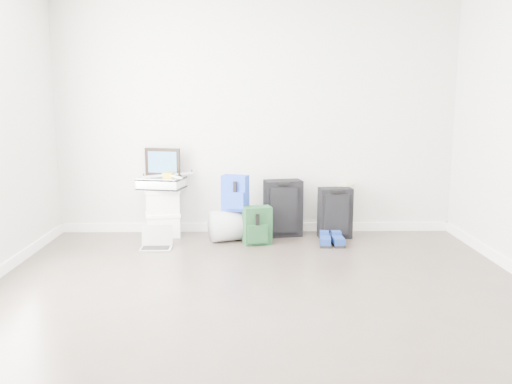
{
  "coord_description": "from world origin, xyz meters",
  "views": [
    {
      "loc": [
        -0.1,
        -3.64,
        1.52
      ],
      "look_at": [
        -0.01,
        1.9,
        0.57
      ],
      "focal_mm": 38.0,
      "sensor_mm": 36.0,
      "label": 1
    }
  ],
  "objects_px": {
    "duffel_bag": "(235,225)",
    "large_suitcase": "(283,208)",
    "laptop": "(156,243)",
    "carry_on": "(335,213)",
    "briefcase": "(162,183)",
    "boxes_stack": "(163,213)"
  },
  "relations": [
    {
      "from": "carry_on",
      "to": "laptop",
      "type": "relative_size",
      "value": 1.74
    },
    {
      "from": "duffel_bag",
      "to": "large_suitcase",
      "type": "distance_m",
      "value": 0.58
    },
    {
      "from": "carry_on",
      "to": "laptop",
      "type": "distance_m",
      "value": 1.96
    },
    {
      "from": "carry_on",
      "to": "laptop",
      "type": "xyz_separation_m",
      "value": [
        -1.91,
        -0.4,
        -0.22
      ]
    },
    {
      "from": "briefcase",
      "to": "carry_on",
      "type": "bearing_deg",
      "value": 9.57
    },
    {
      "from": "duffel_bag",
      "to": "laptop",
      "type": "distance_m",
      "value": 0.88
    },
    {
      "from": "large_suitcase",
      "to": "briefcase",
      "type": "bearing_deg",
      "value": 169.39
    },
    {
      "from": "briefcase",
      "to": "duffel_bag",
      "type": "relative_size",
      "value": 0.86
    },
    {
      "from": "duffel_bag",
      "to": "boxes_stack",
      "type": "bearing_deg",
      "value": 148.69
    },
    {
      "from": "large_suitcase",
      "to": "laptop",
      "type": "height_order",
      "value": "large_suitcase"
    },
    {
      "from": "briefcase",
      "to": "large_suitcase",
      "type": "bearing_deg",
      "value": 12.58
    },
    {
      "from": "duffel_bag",
      "to": "large_suitcase",
      "type": "xyz_separation_m",
      "value": [
        0.53,
        0.18,
        0.15
      ]
    },
    {
      "from": "large_suitcase",
      "to": "laptop",
      "type": "bearing_deg",
      "value": -169.87
    },
    {
      "from": "large_suitcase",
      "to": "carry_on",
      "type": "xyz_separation_m",
      "value": [
        0.57,
        -0.1,
        -0.04
      ]
    },
    {
      "from": "duffel_bag",
      "to": "large_suitcase",
      "type": "height_order",
      "value": "large_suitcase"
    },
    {
      "from": "briefcase",
      "to": "large_suitcase",
      "type": "height_order",
      "value": "briefcase"
    },
    {
      "from": "briefcase",
      "to": "carry_on",
      "type": "height_order",
      "value": "briefcase"
    },
    {
      "from": "boxes_stack",
      "to": "large_suitcase",
      "type": "xyz_separation_m",
      "value": [
        1.35,
        -0.0,
        0.05
      ]
    },
    {
      "from": "boxes_stack",
      "to": "carry_on",
      "type": "bearing_deg",
      "value": -15.29
    },
    {
      "from": "duffel_bag",
      "to": "carry_on",
      "type": "xyz_separation_m",
      "value": [
        1.1,
        0.08,
        0.11
      ]
    },
    {
      "from": "carry_on",
      "to": "large_suitcase",
      "type": "bearing_deg",
      "value": 163.79
    },
    {
      "from": "large_suitcase",
      "to": "laptop",
      "type": "distance_m",
      "value": 1.45
    }
  ]
}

